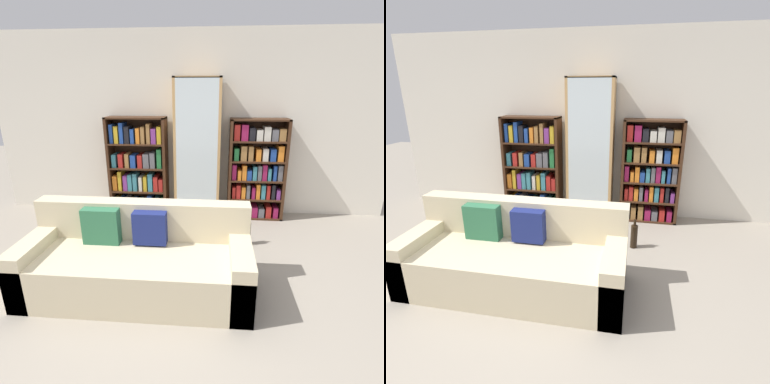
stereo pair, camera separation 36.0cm
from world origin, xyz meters
TOP-DOWN VIEW (x-y plane):
  - ground_plane at (0.00, 0.00)m, footprint 16.00×16.00m
  - wall_back at (0.00, 2.62)m, footprint 6.05×0.06m
  - couch at (-0.31, 0.49)m, footprint 2.15×0.84m
  - bookshelf_left at (-0.76, 2.41)m, footprint 0.88×0.32m
  - display_cabinet at (0.14, 2.40)m, footprint 0.67×0.36m
  - bookshelf_right at (1.02, 2.41)m, footprint 0.83×0.32m
  - wine_bottle at (0.84, 1.49)m, footprint 0.09×0.09m

SIDE VIEW (x-z plane):
  - ground_plane at x=0.00m, z-range 0.00..0.00m
  - wine_bottle at x=0.84m, z-range -0.03..0.34m
  - couch at x=-0.31m, z-range -0.12..0.71m
  - bookshelf_left at x=-0.76m, z-range -0.04..1.47m
  - bookshelf_right at x=1.02m, z-range -0.01..1.48m
  - display_cabinet at x=0.14m, z-range 0.00..2.06m
  - wall_back at x=0.00m, z-range 0.00..2.70m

